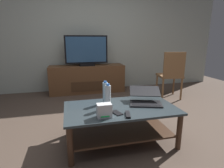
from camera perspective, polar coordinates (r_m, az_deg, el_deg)
ground_plane at (r=2.48m, az=1.85°, el=-14.71°), size 7.68×7.68×0.00m
back_wall at (r=4.42m, az=-6.34°, el=16.62°), size 6.40×0.12×2.80m
coffee_table at (r=2.13m, az=2.68°, el=-10.62°), size 1.26×0.70×0.44m
media_cabinet at (r=4.17m, az=-7.83°, el=1.64°), size 1.67×0.46×0.62m
television at (r=4.06m, az=-8.09°, el=10.24°), size 0.94×0.20×0.66m
dining_chair at (r=3.80m, az=18.26°, el=3.37°), size 0.51×0.51×0.96m
laptop at (r=2.23m, az=10.49°, el=-4.51°), size 0.46×0.46×0.17m
router_box at (r=1.80m, az=-2.48°, el=-8.38°), size 0.14×0.10×0.14m
water_bottle_near at (r=2.15m, az=-2.14°, el=-2.81°), size 0.06×0.06×0.28m
water_bottle_far at (r=2.00m, az=-1.26°, el=-4.07°), size 0.06×0.06×0.28m
cell_phone at (r=1.91m, az=1.57°, el=-9.12°), size 0.11×0.16×0.01m
tv_remote at (r=1.86m, az=5.03°, el=-9.59°), size 0.08×0.17×0.02m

